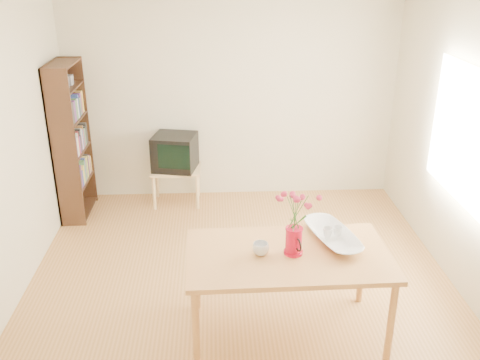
{
  "coord_description": "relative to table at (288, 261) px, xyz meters",
  "views": [
    {
      "loc": [
        -0.22,
        -4.1,
        2.88
      ],
      "look_at": [
        0.0,
        0.3,
        1.0
      ],
      "focal_mm": 40.0,
      "sensor_mm": 36.0,
      "label": 1
    }
  ],
  "objects": [
    {
      "name": "room",
      "position": [
        -0.3,
        0.57,
        0.62
      ],
      "size": [
        4.5,
        4.5,
        4.5
      ],
      "color": "#A9733C",
      "rests_on": "ground"
    },
    {
      "name": "table",
      "position": [
        0.0,
        0.0,
        0.0
      ],
      "size": [
        1.57,
        0.92,
        0.75
      ],
      "rotation": [
        0.0,
        0.0,
        0.02
      ],
      "color": "#BF7E41",
      "rests_on": "ground"
    },
    {
      "name": "tv_stand",
      "position": [
        -1.03,
        2.54,
        -0.29
      ],
      "size": [
        0.6,
        0.45,
        0.46
      ],
      "color": "tan",
      "rests_on": "ground"
    },
    {
      "name": "bookshelf",
      "position": [
        -2.18,
        2.32,
        0.16
      ],
      "size": [
        0.28,
        0.7,
        1.8
      ],
      "color": "black",
      "rests_on": "ground"
    },
    {
      "name": "pitcher",
      "position": [
        0.04,
        -0.0,
        0.17
      ],
      "size": [
        0.15,
        0.22,
        0.22
      ],
      "rotation": [
        0.0,
        0.0,
        0.3
      ],
      "color": "red",
      "rests_on": "table"
    },
    {
      "name": "flowers",
      "position": [
        0.04,
        -0.0,
        0.46
      ],
      "size": [
        0.25,
        0.25,
        0.36
      ],
      "primitive_type": null,
      "color": "#EF3863",
      "rests_on": "pitcher"
    },
    {
      "name": "mug",
      "position": [
        -0.22,
        -0.01,
        0.12
      ],
      "size": [
        0.15,
        0.15,
        0.1
      ],
      "primitive_type": "imported",
      "rotation": [
        0.0,
        0.0,
        3.34
      ],
      "color": "white",
      "rests_on": "table"
    },
    {
      "name": "bowl",
      "position": [
        0.38,
        0.19,
        0.28
      ],
      "size": [
        0.55,
        0.55,
        0.42
      ],
      "primitive_type": "imported",
      "rotation": [
        0.0,
        0.0,
        0.26
      ],
      "color": "white",
      "rests_on": "table"
    },
    {
      "name": "teacup_a",
      "position": [
        0.34,
        0.19,
        0.24
      ],
      "size": [
        0.1,
        0.1,
        0.07
      ],
      "primitive_type": "imported",
      "rotation": [
        0.0,
        0.0,
        0.6
      ],
      "color": "white",
      "rests_on": "bowl"
    },
    {
      "name": "teacup_b",
      "position": [
        0.42,
        0.21,
        0.24
      ],
      "size": [
        0.08,
        0.08,
        0.06
      ],
      "primitive_type": "imported",
      "rotation": [
        0.0,
        0.0,
        1.76
      ],
      "color": "white",
      "rests_on": "bowl"
    },
    {
      "name": "television",
      "position": [
        -1.03,
        2.55,
        -0.0
      ],
      "size": [
        0.57,
        0.54,
        0.42
      ],
      "rotation": [
        0.0,
        0.0,
        -0.21
      ],
      "color": "black",
      "rests_on": "tv_stand"
    }
  ]
}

